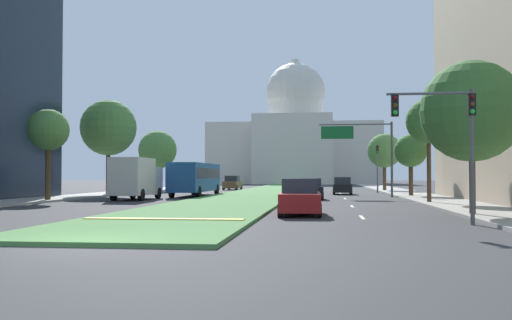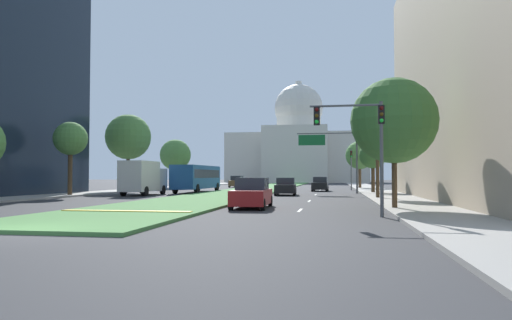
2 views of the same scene
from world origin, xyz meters
The scene contains 23 objects.
ground_plane centered at (0.00, 58.26, 0.00)m, with size 260.00×260.00×0.00m, color #333335.
grass_median centered at (0.00, 52.44, 0.07)m, with size 7.21×104.87×0.14m, color #4C8442.
median_curb_nose centered at (0.00, 7.84, 0.16)m, with size 6.49×0.50×0.04m, color gold.
lane_dashes_right centered at (8.04, 41.23, 0.00)m, with size 0.16×58.26×0.01m.
sidewalk_left centered at (-14.46, 46.61, 0.07)m, with size 4.00×104.87×0.15m, color #9E9991.
sidewalk_right centered at (14.46, 46.61, 0.07)m, with size 4.00×104.87×0.15m, color #9E9991.
capitol_building centered at (0.00, 115.70, 9.30)m, with size 37.14×27.37×28.25m.
traffic_light_near_right centered at (11.12, 8.29, 3.80)m, with size 3.34×0.35×5.20m.
traffic_light_far_right centered at (11.96, 47.25, 3.31)m, with size 0.28×0.35×5.20m.
overhead_guide_sign centered at (9.78, 36.09, 4.68)m, with size 6.30×0.20×6.50m.
street_tree_right_near centered at (13.04, 12.68, 4.81)m, with size 4.62×4.62×7.13m.
street_tree_left_mid centered at (-13.29, 24.75, 5.08)m, with size 2.96×2.96×6.63m.
street_tree_right_mid centered at (13.20, 24.41, 5.40)m, with size 2.97×2.97×6.93m.
street_tree_left_far centered at (-13.57, 37.07, 6.29)m, with size 5.19×5.19×8.91m.
street_tree_right_far centered at (13.80, 36.39, 3.96)m, with size 2.82×2.82×5.42m.
street_tree_left_distant centered at (-13.67, 53.41, 4.95)m, with size 4.63×4.63×7.28m.
street_tree_right_distant centered at (13.38, 53.90, 4.71)m, with size 3.96×3.96×6.72m.
sedan_lead_stopped centered at (5.20, 13.09, 0.81)m, with size 2.10×4.75×1.74m.
sedan_midblock centered at (5.27, 30.93, 0.78)m, with size 2.14×4.32×1.65m.
sedan_distant centered at (8.16, 42.85, 0.80)m, with size 1.95×4.34×1.70m.
sedan_far_horizon centered at (-5.32, 58.78, 0.84)m, with size 1.98×4.58×1.81m.
box_truck_delivery centered at (-8.01, 28.45, 1.68)m, with size 2.40×6.40×3.20m.
city_bus centered at (-5.20, 36.64, 1.77)m, with size 2.62×11.00×2.95m.
Camera 2 is at (9.89, -13.17, 1.86)m, focal length 32.65 mm.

